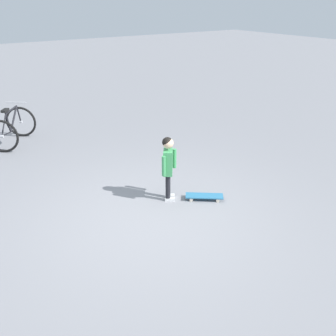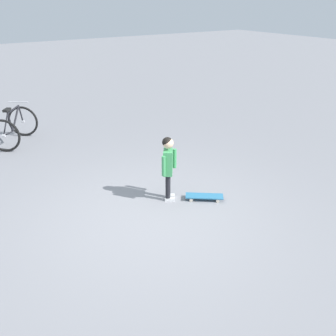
% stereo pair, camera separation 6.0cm
% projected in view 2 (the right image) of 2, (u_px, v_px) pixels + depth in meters
% --- Properties ---
extents(ground_plane, '(50.00, 50.00, 0.00)m').
position_uv_depth(ground_plane, '(148.00, 218.00, 5.82)').
color(ground_plane, gray).
extents(child_person, '(0.37, 0.28, 1.06)m').
position_uv_depth(child_person, '(168.00, 162.00, 6.11)').
color(child_person, black).
rests_on(child_person, ground).
extents(skateboard, '(0.60, 0.52, 0.07)m').
position_uv_depth(skateboard, '(204.00, 196.00, 6.33)').
color(skateboard, teal).
rests_on(skateboard, ground).
extents(bicycle_near, '(1.21, 1.28, 0.85)m').
position_uv_depth(bicycle_near, '(14.00, 127.00, 8.61)').
color(bicycle_near, black).
rests_on(bicycle_near, ground).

